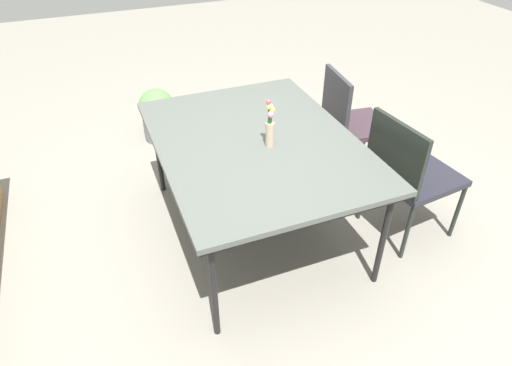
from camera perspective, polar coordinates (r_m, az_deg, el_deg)
The scene contains 6 objects.
ground_plane at distance 3.07m, azimuth 0.74°, elevation -6.88°, with size 12.00×12.00×0.00m, color gray.
dining_table at distance 2.71m, azimuth 0.00°, elevation 4.75°, with size 1.55×1.17×0.72m.
chair_near_left at distance 2.97m, azimuth 18.90°, elevation 1.53°, with size 0.53×0.53×0.88m.
chair_near_right at distance 3.45m, azimuth 11.88°, elevation 7.93°, with size 0.48×0.48×0.88m.
flower_vase at distance 2.57m, azimuth 1.83°, elevation 7.28°, with size 0.05×0.05×0.30m.
potted_plant at distance 4.12m, azimuth -12.48°, elevation 8.64°, with size 0.31×0.31×0.47m.
Camera 1 is at (-2.07, 0.86, 2.10)m, focal length 31.26 mm.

